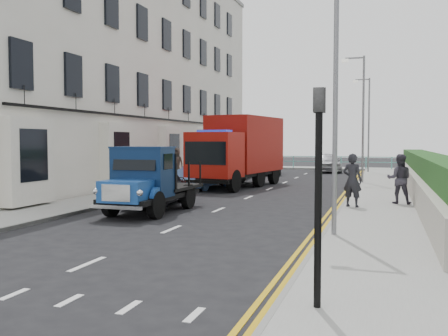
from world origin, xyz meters
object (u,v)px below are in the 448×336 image
(lamp_near, at_px, (331,74))
(pedestrian_east_near, at_px, (352,180))
(lamp_mid, at_px, (361,111))
(red_lorry, at_px, (240,149))
(bedford_lorry, at_px, (145,184))
(parked_car_front, at_px, (157,188))
(lamp_far, at_px, (367,119))

(lamp_near, height_order, pedestrian_east_near, lamp_near)
(lamp_mid, distance_m, red_lorry, 7.09)
(bedford_lorry, distance_m, pedestrian_east_near, 7.06)
(lamp_mid, distance_m, pedestrian_east_near, 11.04)
(parked_car_front, bearing_deg, pedestrian_east_near, 0.07)
(lamp_far, height_order, pedestrian_east_near, lamp_far)
(lamp_far, relative_size, parked_car_front, 1.81)
(lamp_near, relative_size, bedford_lorry, 1.51)
(lamp_near, distance_m, bedford_lorry, 7.18)
(red_lorry, bearing_deg, lamp_near, -56.06)
(lamp_far, relative_size, red_lorry, 0.96)
(lamp_near, relative_size, pedestrian_east_near, 3.80)
(bedford_lorry, distance_m, red_lorry, 10.49)
(bedford_lorry, relative_size, pedestrian_east_near, 2.52)
(lamp_near, relative_size, lamp_mid, 1.00)
(lamp_mid, relative_size, red_lorry, 0.96)
(lamp_far, height_order, red_lorry, lamp_far)
(lamp_mid, xyz_separation_m, bedford_lorry, (-6.12, -13.73, -3.00))
(lamp_mid, height_order, parked_car_front, lamp_mid)
(lamp_far, xyz_separation_m, pedestrian_east_near, (0.22, -20.63, -2.96))
(lamp_near, bearing_deg, red_lorry, 115.02)
(pedestrian_east_near, bearing_deg, lamp_far, -71.77)
(lamp_mid, height_order, lamp_far, same)
(lamp_far, relative_size, bedford_lorry, 1.51)
(bedford_lorry, height_order, pedestrian_east_near, bedford_lorry)
(lamp_far, relative_size, pedestrian_east_near, 3.80)
(red_lorry, height_order, parked_car_front, red_lorry)
(lamp_near, xyz_separation_m, lamp_mid, (0.00, 16.00, 0.00))
(lamp_mid, bearing_deg, pedestrian_east_near, -88.80)
(lamp_mid, height_order, red_lorry, lamp_mid)
(lamp_far, bearing_deg, lamp_mid, -90.00)
(bedford_lorry, xyz_separation_m, pedestrian_east_near, (6.34, 3.09, 0.04))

